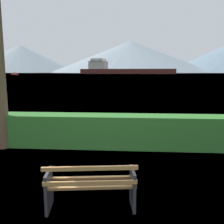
% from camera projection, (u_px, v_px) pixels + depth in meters
% --- Properties ---
extents(ground_plane, '(1400.00, 1400.00, 0.00)m').
position_uv_depth(ground_plane, '(91.00, 207.00, 4.33)').
color(ground_plane, '#567A38').
extents(water_surface, '(620.00, 620.00, 0.00)m').
position_uv_depth(water_surface, '(130.00, 74.00, 306.11)').
color(water_surface, slate).
rests_on(water_surface, ground_plane).
extents(park_bench, '(1.58, 0.75, 0.87)m').
position_uv_depth(park_bench, '(91.00, 186.00, 4.21)').
color(park_bench, '#A0703F').
rests_on(park_bench, ground_plane).
extents(hedge_row, '(12.39, 0.83, 1.01)m').
position_uv_depth(hedge_row, '(109.00, 131.00, 7.75)').
color(hedge_row, '#2D6B28').
rests_on(hedge_row, ground_plane).
extents(cargo_ship_large, '(101.29, 33.25, 16.00)m').
position_uv_depth(cargo_ship_large, '(120.00, 70.00, 263.03)').
color(cargo_ship_large, '#471E19').
rests_on(cargo_ship_large, water_surface).
extents(fishing_boat_near, '(5.71, 2.99, 1.80)m').
position_uv_depth(fishing_boat_near, '(15.00, 74.00, 181.10)').
color(fishing_boat_near, '#B2332D').
rests_on(fishing_boat_near, water_surface).
extents(distant_hills, '(831.38, 371.09, 85.31)m').
position_uv_depth(distant_hills, '(169.00, 55.00, 546.28)').
color(distant_hills, gray).
rests_on(distant_hills, ground_plane).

